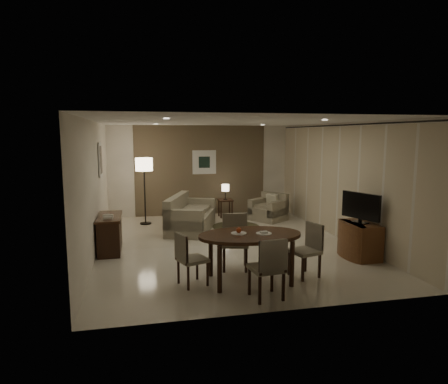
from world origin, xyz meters
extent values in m
cube|color=beige|center=(0.00, 0.00, 0.00)|extent=(5.50, 7.00, 0.00)
cube|color=white|center=(0.00, 0.00, 2.70)|extent=(5.50, 7.00, 0.00)
cube|color=brown|center=(0.00, 3.50, 1.35)|extent=(5.50, 0.00, 2.70)
cube|color=white|center=(-2.75, 0.00, 1.35)|extent=(0.00, 7.00, 2.70)
cube|color=white|center=(2.75, 0.00, 1.35)|extent=(0.00, 7.00, 2.70)
cube|color=brown|center=(0.00, 3.48, 1.35)|extent=(3.96, 0.03, 2.70)
cylinder|color=black|center=(2.68, 0.00, 2.64)|extent=(0.03, 6.80, 0.03)
cube|color=silver|center=(0.10, 3.46, 1.60)|extent=(0.72, 0.03, 0.72)
cube|color=black|center=(0.10, 3.44, 1.60)|extent=(0.34, 0.01, 0.34)
cube|color=silver|center=(-2.72, 1.20, 1.85)|extent=(0.03, 0.60, 0.80)
cube|color=gray|center=(-2.71, 1.20, 1.85)|extent=(0.01, 0.46, 0.64)
cylinder|color=white|center=(-1.40, -1.80, 2.69)|extent=(0.10, 0.10, 0.01)
cylinder|color=white|center=(1.40, -1.80, 2.69)|extent=(0.10, 0.10, 0.01)
cylinder|color=white|center=(-1.40, 1.80, 2.69)|extent=(0.10, 0.10, 0.01)
cylinder|color=white|center=(1.40, 1.80, 2.69)|extent=(0.10, 0.10, 0.01)
cylinder|color=white|center=(-0.29, -2.25, 0.82)|extent=(0.26, 0.26, 0.02)
cylinder|color=white|center=(0.11, -2.35, 0.82)|extent=(0.26, 0.26, 0.02)
sphere|color=#AF3714|center=(-0.29, -2.25, 0.87)|extent=(0.09, 0.09, 0.09)
cube|color=white|center=(0.11, -2.35, 0.84)|extent=(0.12, 0.08, 0.03)
cylinder|color=#413D24|center=(0.63, 1.61, 0.01)|extent=(1.25, 1.25, 0.01)
camera|label=1|loc=(-1.89, -8.45, 2.43)|focal=32.00mm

